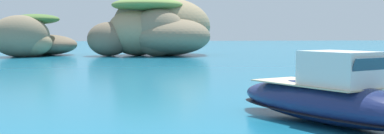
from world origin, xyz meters
The scene contains 3 objects.
islet_large centered at (0.57, 75.25, 4.32)m, with size 23.96×22.57×9.71m.
islet_small centered at (-19.22, 74.56, 2.71)m, with size 15.56×18.27×6.75m.
motorboat_navy centered at (4.61, 13.41, 1.04)m, with size 7.44×10.90×3.11m.
Camera 1 is at (-3.96, -6.37, 3.93)m, focal length 45.75 mm.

